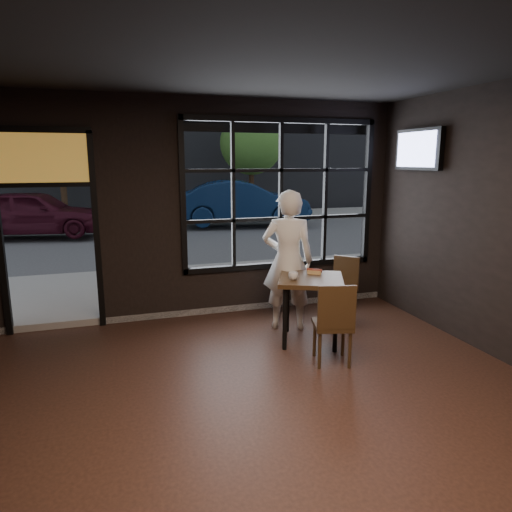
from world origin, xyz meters
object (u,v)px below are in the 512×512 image
object	(u,v)px
cafe_table	(310,309)
man	(288,260)
navy_car	(242,202)
chair_near	(332,322)

from	to	relation	value
cafe_table	man	distance (m)	0.78
cafe_table	navy_car	bearing A→B (deg)	103.19
cafe_table	man	world-z (taller)	man
man	navy_car	bearing A→B (deg)	-81.38
navy_car	man	bearing A→B (deg)	177.94
cafe_table	chair_near	size ratio (longest dim) A/B	0.88
navy_car	chair_near	bearing A→B (deg)	179.67
cafe_table	chair_near	bearing A→B (deg)	-67.12
chair_near	navy_car	size ratio (longest dim) A/B	0.21
chair_near	man	distance (m)	1.31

